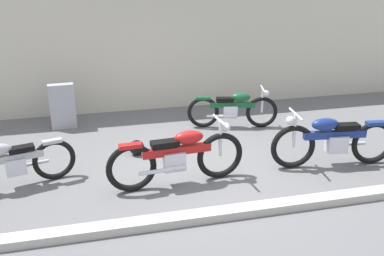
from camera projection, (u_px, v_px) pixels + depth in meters
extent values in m
plane|color=slate|center=(200.00, 173.00, 7.32)|extent=(40.00, 40.00, 0.00)
cube|color=beige|center=(160.00, 41.00, 10.15)|extent=(18.00, 0.30, 3.24)
cube|color=#B7B2A8|center=(225.00, 213.00, 6.01)|extent=(18.00, 0.24, 0.12)
cube|color=#9E9EA3|center=(63.00, 106.00, 9.15)|extent=(0.54, 0.23, 0.97)
sphere|color=black|center=(137.00, 148.00, 7.96)|extent=(0.28, 0.28, 0.28)
torus|color=black|center=(293.00, 147.00, 7.36)|extent=(0.79, 0.19, 0.78)
torus|color=black|center=(373.00, 143.00, 7.52)|extent=(0.79, 0.19, 0.78)
cube|color=silver|center=(337.00, 144.00, 7.44)|extent=(0.36, 0.25, 0.30)
cube|color=navy|center=(335.00, 134.00, 7.37)|extent=(1.10, 0.23, 0.13)
ellipsoid|color=navy|center=(325.00, 124.00, 7.28)|extent=(0.49, 0.27, 0.21)
cube|color=black|center=(347.00, 126.00, 7.34)|extent=(0.45, 0.24, 0.09)
cube|color=navy|center=(376.00, 123.00, 7.39)|extent=(0.35, 0.17, 0.06)
cylinder|color=silver|center=(294.00, 131.00, 7.25)|extent=(0.06, 0.06, 0.59)
cylinder|color=silver|center=(296.00, 114.00, 7.15)|extent=(0.11, 0.62, 0.04)
sphere|color=silver|center=(290.00, 120.00, 7.18)|extent=(0.15, 0.15, 0.15)
cylinder|color=silver|center=(344.00, 144.00, 7.61)|extent=(0.75, 0.15, 0.06)
torus|color=black|center=(220.00, 156.00, 7.02)|extent=(0.79, 0.16, 0.78)
torus|color=black|center=(132.00, 168.00, 6.59)|extent=(0.79, 0.16, 0.78)
cube|color=silver|center=(174.00, 161.00, 6.78)|extent=(0.36, 0.24, 0.30)
cube|color=#B21919|center=(177.00, 150.00, 6.74)|extent=(1.11, 0.20, 0.13)
ellipsoid|color=#B21919|center=(189.00, 137.00, 6.72)|extent=(0.49, 0.25, 0.21)
cube|color=black|center=(165.00, 144.00, 6.63)|extent=(0.44, 0.23, 0.09)
cube|color=#B21919|center=(130.00, 146.00, 6.46)|extent=(0.35, 0.16, 0.06)
cylinder|color=silver|center=(220.00, 139.00, 6.91)|extent=(0.06, 0.06, 0.59)
cylinder|color=silver|center=(221.00, 121.00, 6.81)|extent=(0.09, 0.62, 0.04)
sphere|color=silver|center=(226.00, 127.00, 6.87)|extent=(0.15, 0.15, 0.15)
cylinder|color=silver|center=(163.00, 171.00, 6.63)|extent=(0.76, 0.13, 0.06)
torus|color=black|center=(54.00, 160.00, 6.99)|extent=(0.68, 0.26, 0.69)
cube|color=silver|center=(16.00, 166.00, 6.72)|extent=(0.34, 0.26, 0.26)
cube|color=#ADADB2|center=(11.00, 158.00, 6.64)|extent=(0.96, 0.34, 0.11)
cube|color=black|center=(21.00, 149.00, 6.67)|extent=(0.41, 0.26, 0.08)
cube|color=#ADADB2|center=(52.00, 141.00, 6.87)|extent=(0.32, 0.19, 0.06)
cylinder|color=silver|center=(28.00, 165.00, 6.92)|extent=(0.65, 0.23, 0.06)
torus|color=black|center=(262.00, 112.00, 9.25)|extent=(0.68, 0.24, 0.68)
torus|color=black|center=(203.00, 112.00, 9.24)|extent=(0.68, 0.24, 0.68)
cube|color=silver|center=(230.00, 111.00, 9.23)|extent=(0.33, 0.25, 0.26)
cube|color=#145128|center=(233.00, 105.00, 9.18)|extent=(0.95, 0.31, 0.11)
ellipsoid|color=#145128|center=(241.00, 97.00, 9.12)|extent=(0.44, 0.27, 0.19)
cube|color=black|center=(225.00, 99.00, 9.14)|extent=(0.40, 0.25, 0.07)
cube|color=#145128|center=(203.00, 98.00, 9.12)|extent=(0.31, 0.18, 0.06)
cylinder|color=silver|center=(262.00, 101.00, 9.15)|extent=(0.05, 0.05, 0.51)
cylinder|color=silver|center=(263.00, 89.00, 9.06)|extent=(0.16, 0.53, 0.03)
sphere|color=silver|center=(266.00, 93.00, 9.10)|extent=(0.13, 0.13, 0.13)
cylinder|color=silver|center=(222.00, 116.00, 9.15)|extent=(0.65, 0.20, 0.06)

